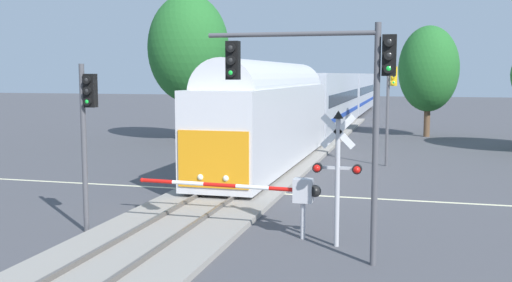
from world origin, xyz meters
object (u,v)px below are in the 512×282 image
Objects in this scene: commuter_train at (330,98)px; crossing_signal_mast at (337,164)px; traffic_signal_far_side at (390,96)px; traffic_signal_near_right at (328,83)px; traffic_signal_median at (87,120)px; elm_centre_background at (429,69)px; crossing_gate_near at (282,191)px; oak_behind_train at (188,49)px.

commuter_train is 36.10m from crossing_signal_mast.
traffic_signal_far_side is at bearing -73.67° from commuter_train.
traffic_signal_near_right is 1.18× the size of traffic_signal_median.
elm_centre_background is (10.54, 31.86, 1.78)m from traffic_signal_median.
traffic_signal_near_right is at bearing -7.64° from traffic_signal_median.
crossing_signal_mast is 0.69× the size of traffic_signal_far_side.
traffic_signal_near_right is at bearing -51.29° from crossing_gate_near.
traffic_signal_far_side is (2.50, 14.87, 2.31)m from crossing_gate_near.
commuter_train is 12.13× the size of traffic_signal_far_side.
commuter_train is at bearing 97.70° from traffic_signal_near_right.
crossing_gate_near is 1.12× the size of traffic_signal_median.
crossing_signal_mast is 15.48m from traffic_signal_far_side.
traffic_signal_far_side is at bearing 62.29° from traffic_signal_median.
crossing_signal_mast is (5.13, -35.73, -0.38)m from commuter_train.
traffic_signal_far_side is 0.91× the size of traffic_signal_near_right.
oak_behind_train reaches higher than traffic_signal_far_side.
traffic_signal_far_side is 0.53× the size of oak_behind_train.
commuter_train is 21.20m from traffic_signal_far_side.
elm_centre_background is (2.22, 16.02, 1.53)m from traffic_signal_far_side.
oak_behind_train reaches higher than crossing_signal_mast.
crossing_signal_mast is at bearing -93.06° from traffic_signal_far_side.
elm_centre_background is (8.17, -4.30, 2.50)m from commuter_train.
oak_behind_train reaches higher than crossing_gate_near.
oak_behind_train is at bearing -155.33° from elm_centre_background.
traffic_signal_near_right is at bearing -82.30° from commuter_train.
oak_behind_train is (-6.16, 24.19, 3.19)m from traffic_signal_median.
traffic_signal_far_side is (5.95, -20.33, 0.97)m from commuter_train.
crossing_signal_mast is 31.70m from elm_centre_background.
crossing_gate_near is 1.04× the size of traffic_signal_far_side.
traffic_signal_near_right is at bearing -95.47° from elm_centre_background.
elm_centre_background reaches higher than crossing_gate_near.
oak_behind_train is (-16.70, -7.67, 1.41)m from elm_centre_background.
commuter_train is at bearing 54.55° from oak_behind_train.
elm_centre_background is at bearing 24.67° from oak_behind_train.
crossing_signal_mast is at bearing -81.83° from commuter_train.
traffic_signal_median is 0.49× the size of oak_behind_train.
traffic_signal_near_right is 0.71× the size of elm_centre_background.
elm_centre_background is (4.72, 30.89, 3.84)m from crossing_gate_near.
traffic_signal_near_right is at bearing -94.13° from crossing_signal_mast.
crossing_gate_near is at bearing -99.54° from traffic_signal_far_side.
crossing_signal_mast reaches higher than crossing_gate_near.
elm_centre_background reaches higher than traffic_signal_near_right.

